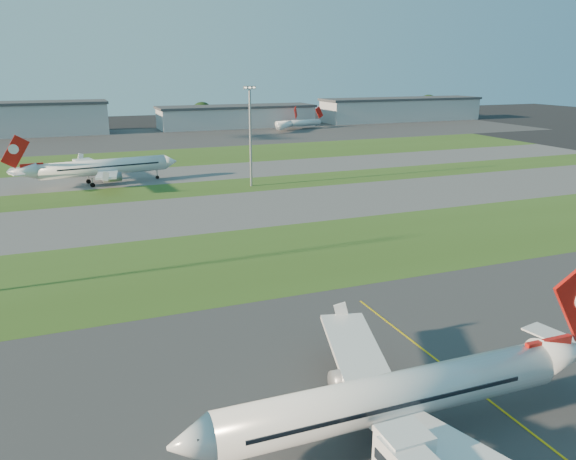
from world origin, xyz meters
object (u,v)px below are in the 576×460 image
airliner_parked (397,397)px  mini_jet_near (288,124)px  airliner_taxiing (103,168)px  mini_jet_far (299,123)px  light_mast_centre (250,130)px

airliner_parked → mini_jet_near: size_ratio=1.64×
airliner_parked → airliner_taxiing: airliner_taxiing is taller
mini_jet_near → mini_jet_far: same height
airliner_taxiing → light_mast_centre: 41.36m
light_mast_centre → mini_jet_near: bearing=64.2°
airliner_parked → mini_jet_far: 245.51m
airliner_taxiing → mini_jet_near: airliner_taxiing is taller
airliner_parked → mini_jet_far: bearing=70.0°
airliner_taxiing → light_mast_centre: bearing=146.8°
light_mast_centre → mini_jet_far: bearing=62.2°
airliner_taxiing → airliner_parked: bearing=89.1°
mini_jet_near → light_mast_centre: (-58.28, -120.64, 11.53)m
airliner_parked → light_mast_centre: size_ratio=1.47×
airliner_parked → mini_jet_far: (87.25, 229.48, -0.87)m
airliner_parked → light_mast_centre: bearing=79.3°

